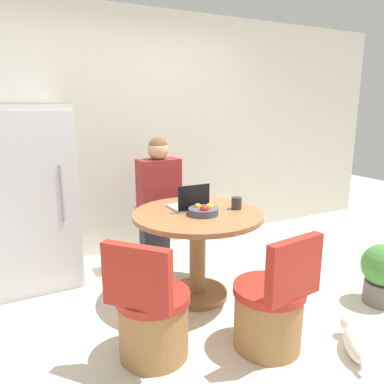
# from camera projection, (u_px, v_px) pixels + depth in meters

# --- Properties ---
(ground_plane) EXTENTS (12.00, 12.00, 0.00)m
(ground_plane) POSITION_uv_depth(u_px,v_px,m) (209.00, 317.00, 2.93)
(ground_plane) COLOR beige
(wall_back) EXTENTS (7.00, 0.06, 2.60)m
(wall_back) POSITION_uv_depth(u_px,v_px,m) (133.00, 134.00, 4.06)
(wall_back) COLOR beige
(wall_back) RESTS_ON ground_plane
(refrigerator) EXTENTS (0.71, 0.69, 1.62)m
(refrigerator) POSITION_uv_depth(u_px,v_px,m) (32.00, 197.00, 3.34)
(refrigerator) COLOR silver
(refrigerator) RESTS_ON ground_plane
(dining_table) EXTENTS (1.07, 1.07, 0.76)m
(dining_table) POSITION_uv_depth(u_px,v_px,m) (198.00, 237.00, 3.12)
(dining_table) COLOR olive
(dining_table) RESTS_ON ground_plane
(chair_near_left_corner) EXTENTS (0.56, 0.56, 0.84)m
(chair_near_left_corner) POSITION_uv_depth(u_px,v_px,m) (152.00, 319.00, 2.41)
(chair_near_left_corner) COLOR #9E7042
(chair_near_left_corner) RESTS_ON ground_plane
(chair_near_camera) EXTENTS (0.48, 0.49, 0.84)m
(chair_near_camera) POSITION_uv_depth(u_px,v_px,m) (271.00, 311.00, 2.50)
(chair_near_camera) COLOR #9E7042
(chair_near_camera) RESTS_ON ground_plane
(person_seated) EXTENTS (0.40, 0.37, 1.32)m
(person_seated) POSITION_uv_depth(u_px,v_px,m) (157.00, 197.00, 3.71)
(person_seated) COLOR #2D2D38
(person_seated) RESTS_ON ground_plane
(laptop) EXTENTS (0.29, 0.26, 0.22)m
(laptop) POSITION_uv_depth(u_px,v_px,m) (189.00, 204.00, 3.16)
(laptop) COLOR #B7B7BC
(laptop) RESTS_ON dining_table
(fruit_bowl) EXTENTS (0.24, 0.24, 0.10)m
(fruit_bowl) POSITION_uv_depth(u_px,v_px,m) (204.00, 211.00, 2.99)
(fruit_bowl) COLOR #4C4C56
(fruit_bowl) RESTS_ON dining_table
(coffee_cup) EXTENTS (0.09, 0.09, 0.10)m
(coffee_cup) POSITION_uv_depth(u_px,v_px,m) (236.00, 203.00, 3.15)
(coffee_cup) COLOR #383333
(coffee_cup) RESTS_ON dining_table
(cat) EXTENTS (0.33, 0.40, 0.17)m
(cat) POSITION_uv_depth(u_px,v_px,m) (354.00, 340.00, 2.49)
(cat) COLOR white
(cat) RESTS_ON ground_plane
(potted_plant) EXTENTS (0.35, 0.35, 0.51)m
(potted_plant) POSITION_uv_depth(u_px,v_px,m) (383.00, 272.00, 3.07)
(potted_plant) COLOR slate
(potted_plant) RESTS_ON ground_plane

